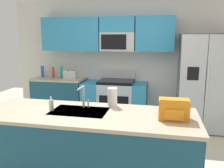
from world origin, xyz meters
name	(u,v)px	position (x,y,z in m)	size (l,w,h in m)	color
ground_plane	(106,164)	(0.00, 0.00, 0.00)	(9.00, 9.00, 0.00)	beige
kitchen_wall_unit	(122,52)	(-0.14, 2.08, 1.47)	(5.20, 0.43, 2.60)	beige
back_counter	(60,98)	(-1.49, 1.80, 0.45)	(1.14, 0.63, 0.90)	navy
range_oven	(115,101)	(-0.23, 1.80, 0.44)	(1.36, 0.61, 1.10)	#B7BABF
refrigerator	(202,83)	(1.50, 1.73, 0.93)	(0.90, 0.76, 1.85)	#4C4F54
island_counter	(87,148)	(-0.13, -0.45, 0.45)	(2.60, 0.93, 0.90)	navy
toaster	(70,75)	(-1.20, 1.75, 0.99)	(0.28, 0.16, 0.18)	#B7BABF
pepper_mill	(53,72)	(-1.62, 1.80, 1.02)	(0.05, 0.05, 0.24)	#B2332D
bottle_teal	(62,72)	(-1.41, 1.77, 1.03)	(0.07, 0.07, 0.26)	teal
bottle_blue	(42,71)	(-1.91, 1.85, 1.03)	(0.07, 0.07, 0.26)	blue
sink_faucet	(83,95)	(-0.23, -0.26, 1.07)	(0.08, 0.21, 0.28)	#B7BABF
soap_dispenser	(51,105)	(-0.58, -0.45, 0.97)	(0.06, 0.06, 0.17)	#A5D8B2
paper_towel_roll	(112,97)	(0.12, -0.12, 1.02)	(0.12, 0.12, 0.24)	white
backpack	(174,109)	(0.87, -0.47, 1.02)	(0.32, 0.22, 0.23)	orange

